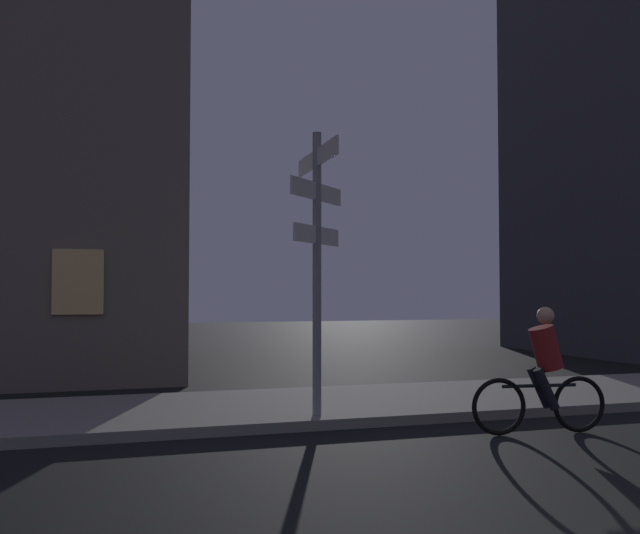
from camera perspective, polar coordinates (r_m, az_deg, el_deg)
sidewalk_kerb at (r=10.83m, az=1.91°, el=-11.32°), size 40.00×3.10×0.14m
signpost at (r=9.38m, az=-0.26°, el=2.07°), size 1.02×1.80×3.86m
cyclist at (r=9.29m, az=18.01°, el=-8.50°), size 1.81×0.37×1.61m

